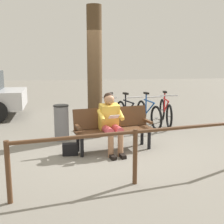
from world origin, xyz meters
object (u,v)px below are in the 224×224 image
Objects in this scene: tree_trunk at (95,73)px; bicycle_blue at (128,114)px; handbag at (70,149)px; bicycle_green at (148,114)px; bicycle_orange at (165,112)px; bench at (113,126)px; litter_bin at (61,123)px; person_reading at (111,120)px; bicycle_silver at (110,114)px.

tree_trunk is 1.85× the size of bicycle_blue.
bicycle_green is (-2.16, -2.17, 0.24)m from handbag.
tree_trunk is 1.83× the size of bicycle_orange.
bicycle_green is (-1.28, -1.90, -0.15)m from bench.
handbag is 1.17m from litter_bin.
person_reading reaches higher than bicycle_silver.
bicycle_blue is (-0.78, -2.09, -0.31)m from person_reading.
person_reading is 3.00m from bicycle_orange.
bicycle_blue is at bearing -149.29° from litter_bin.
bicycle_green reaches higher than litter_bin.
bicycle_orange is (-1.84, -2.11, -0.15)m from bench.
handbag is 3.63m from bicycle_orange.
bicycle_blue is at bearing -98.97° from bicycle_green.
bicycle_silver is at bearing -107.87° from bench.
bicycle_blue reaches higher than handbag.
bicycle_blue is at bearing -72.59° from bicycle_orange.
bicycle_silver reaches higher than litter_bin.
litter_bin reaches higher than handbag.
bench is at bearing 141.58° from litter_bin.
litter_bin is (1.07, -0.85, -0.09)m from bench.
bicycle_orange is (-2.92, -1.26, -0.05)m from litter_bin.
bicycle_blue is at bearing 99.46° from bicycle_silver.
bicycle_blue reaches higher than litter_bin.
bicycle_orange is 1.64m from bicycle_silver.
bicycle_orange is at bearing 87.52° from bicycle_blue.
tree_trunk is (-0.61, -1.32, 1.41)m from handbag.
bicycle_orange is at bearing -153.56° from tree_trunk.
bench is 2.81m from bicycle_orange.
tree_trunk reaches higher than bicycle_blue.
person_reading is 2.19m from bicycle_silver.
bicycle_orange is 1.16m from bicycle_blue.
bench is at bearing 9.86° from bicycle_silver.
bicycle_orange reaches higher than bench.
person_reading is 0.72× the size of bicycle_green.
handbag is 2.03m from tree_trunk.
bicycle_silver is at bearing -116.13° from handbag.
tree_trunk is at bearing -69.95° from bicycle_green.
person_reading is 1.46m from litter_bin.
bicycle_orange and bicycle_green have the same top height.
tree_trunk reaches higher than handbag.
bicycle_silver is (-0.49, -0.91, -1.17)m from tree_trunk.
person_reading reaches higher than bicycle_green.
litter_bin is at bearing -50.13° from bench.
bicycle_blue reaches higher than bench.
bicycle_green is 0.58m from bicycle_blue.
person_reading is 2.25m from bicycle_blue.
bench is 1.50m from tree_trunk.
bench is at bearing 104.58° from tree_trunk.
litter_bin is at bearing -71.92° from bicycle_blue.
bicycle_silver is at bearing -109.22° from person_reading.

